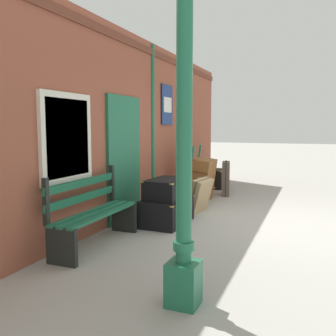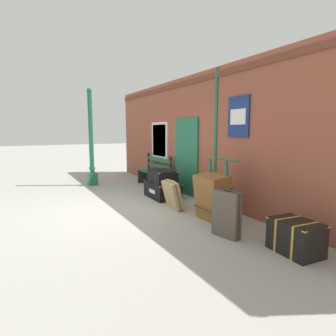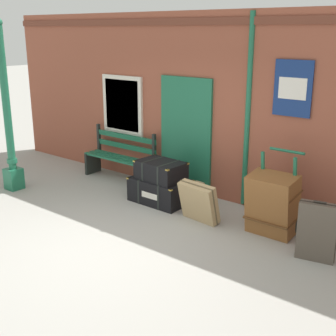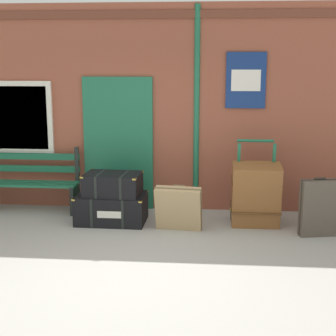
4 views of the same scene
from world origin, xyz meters
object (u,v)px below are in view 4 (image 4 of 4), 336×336
object	(u,v)px
steamer_trunk_base	(112,208)
suitcase_beige	(179,208)
porters_trolley	(254,204)
steamer_trunk_middle	(113,184)
suitcase_umber	(318,208)
platform_bench	(28,183)
large_brown_trunk	(256,194)

from	to	relation	value
steamer_trunk_base	suitcase_beige	distance (m)	1.05
porters_trolley	steamer_trunk_middle	bearing A→B (deg)	-174.31
steamer_trunk_middle	suitcase_beige	size ratio (longest dim) A/B	1.26
steamer_trunk_base	porters_trolley	world-z (taller)	porters_trolley
suitcase_umber	suitcase_beige	xyz separation A→B (m)	(-1.90, 0.06, -0.07)
platform_bench	large_brown_trunk	size ratio (longest dim) A/B	1.73
platform_bench	suitcase_beige	xyz separation A→B (m)	(2.43, -0.76, -0.13)
suitcase_beige	suitcase_umber	bearing A→B (deg)	-1.88
platform_bench	porters_trolley	bearing A→B (deg)	-4.74
suitcase_beige	steamer_trunk_base	bearing A→B (deg)	164.51
steamer_trunk_middle	porters_trolley	xyz separation A→B (m)	(2.07, 0.21, -0.31)
steamer_trunk_middle	large_brown_trunk	distance (m)	2.08
steamer_trunk_base	large_brown_trunk	xyz separation A→B (m)	(2.10, 0.02, 0.25)
steamer_trunk_base	porters_trolley	bearing A→B (deg)	5.14
platform_bench	suitcase_beige	world-z (taller)	platform_bench
large_brown_trunk	suitcase_umber	bearing A→B (deg)	-23.93
large_brown_trunk	suitcase_umber	distance (m)	0.89
porters_trolley	large_brown_trunk	distance (m)	0.26
platform_bench	suitcase_umber	size ratio (longest dim) A/B	1.95
platform_bench	large_brown_trunk	world-z (taller)	platform_bench
platform_bench	suitcase_umber	xyz separation A→B (m)	(4.33, -0.82, -0.05)
steamer_trunk_middle	porters_trolley	bearing A→B (deg)	5.69
platform_bench	steamer_trunk_middle	xyz separation A→B (m)	(1.45, -0.50, 0.14)
suitcase_umber	steamer_trunk_base	bearing A→B (deg)	173.30
steamer_trunk_middle	porters_trolley	distance (m)	2.10
suitcase_umber	large_brown_trunk	bearing A→B (deg)	156.07
platform_bench	porters_trolley	size ratio (longest dim) A/B	1.33
porters_trolley	large_brown_trunk	bearing A→B (deg)	-90.00
porters_trolley	large_brown_trunk	xyz separation A→B (m)	(0.00, -0.17, 0.19)
steamer_trunk_base	porters_trolley	distance (m)	2.11
platform_bench	steamer_trunk_base	size ratio (longest dim) A/B	1.56
porters_trolley	steamer_trunk_base	bearing A→B (deg)	-174.86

